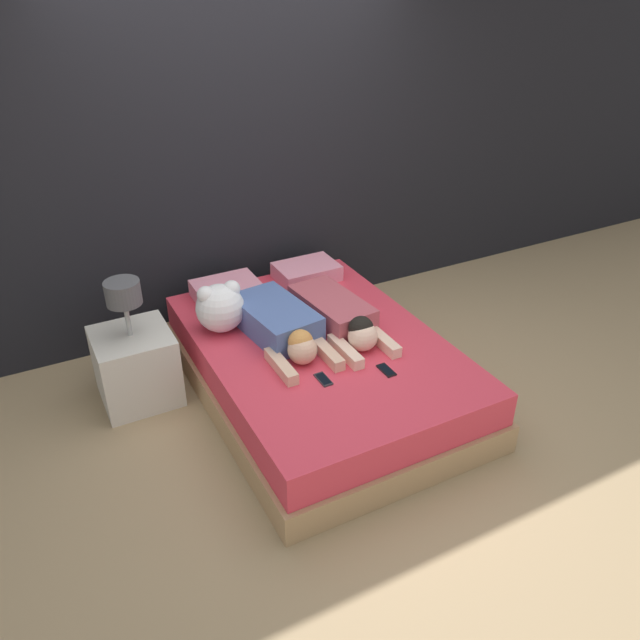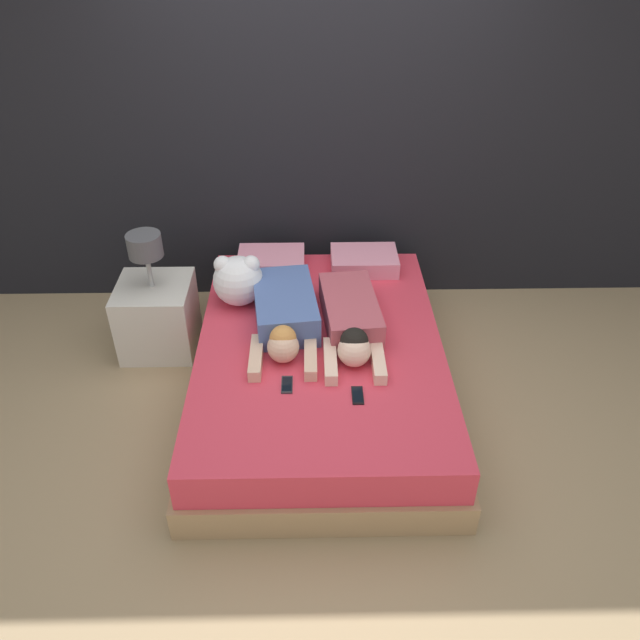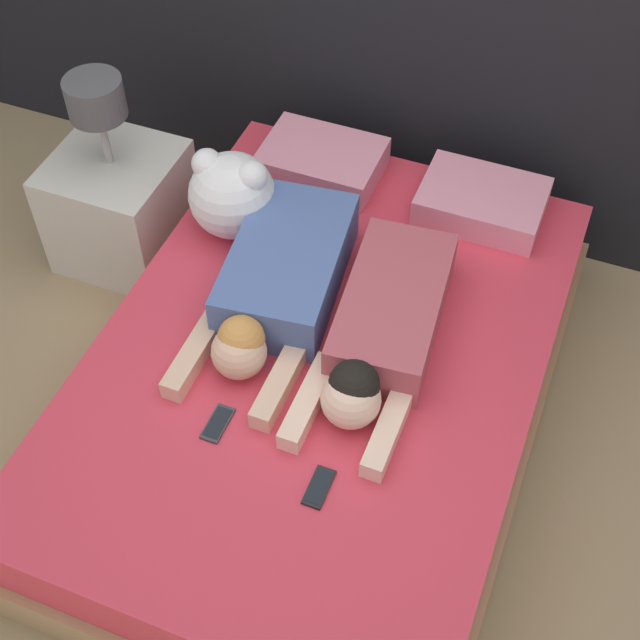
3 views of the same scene
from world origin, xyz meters
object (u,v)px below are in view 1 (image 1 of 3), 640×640
bed (320,367)px  cell_phone_left (323,379)px  pillow_head_right (307,272)px  person_left (281,326)px  person_right (340,317)px  cell_phone_right (386,370)px  plush_toy (220,307)px  nightstand (135,362)px  pillow_head_left (226,290)px

bed → cell_phone_left: cell_phone_left is taller
pillow_head_right → cell_phone_left: bearing=-112.5°
person_left → person_right: (0.40, -0.07, -0.01)m
cell_phone_right → plush_toy: plush_toy is taller
nightstand → person_right: bearing=-19.1°
pillow_head_right → cell_phone_right: (-0.13, -1.32, -0.05)m
bed → cell_phone_right: size_ratio=15.53×
pillow_head_right → nightstand: nightstand is taller
bed → pillow_head_right: bearing=68.8°
nightstand → cell_phone_right: bearing=-38.0°
bed → cell_phone_right: (0.19, -0.48, 0.21)m
plush_toy → nightstand: size_ratio=0.39×
cell_phone_left → plush_toy: bearing=111.6°
pillow_head_left → cell_phone_right: pillow_head_left is taller
nightstand → pillow_head_right: bearing=13.2°
pillow_head_right → plush_toy: size_ratio=1.37×
person_left → plush_toy: size_ratio=2.78×
cell_phone_right → nightstand: bearing=142.0°
pillow_head_right → cell_phone_left: pillow_head_right is taller
plush_toy → nightstand: (-0.57, 0.08, -0.30)m
person_left → cell_phone_right: size_ratio=6.81×
cell_phone_left → person_left: bearing=92.6°
person_left → plush_toy: bearing=136.1°
pillow_head_right → plush_toy: 0.93m
cell_phone_right → nightstand: size_ratio=0.16×
person_left → bed: bearing=-32.7°
pillow_head_left → pillow_head_right: (0.64, 0.00, 0.00)m
bed → person_left: 0.39m
bed → pillow_head_right: 0.93m
bed → person_right: size_ratio=2.30×
person_right → bed: bearing=-159.7°
pillow_head_right → person_left: (-0.53, -0.70, 0.04)m
bed → pillow_head_left: size_ratio=4.63×
person_right → nightstand: size_ratio=1.07×
cell_phone_left → cell_phone_right: size_ratio=1.00×
pillow_head_left → cell_phone_right: 1.41m
plush_toy → person_right: bearing=-27.0°
person_left → cell_phone_right: person_left is taller
pillow_head_left → person_left: person_left is taller
cell_phone_left → nightstand: bearing=134.8°
person_right → cell_phone_right: bearing=-89.7°
pillow_head_right → person_left: person_left is taller
bed → pillow_head_right: size_ratio=4.63×
cell_phone_right → person_left: bearing=122.7°
pillow_head_right → pillow_head_left: bearing=180.0°
bed → person_left: person_left is taller
pillow_head_right → nightstand: bearing=-166.8°
cell_phone_left → bed: bearing=64.8°
plush_toy → cell_phone_left: bearing=-68.4°
cell_phone_right → bed: bearing=111.3°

